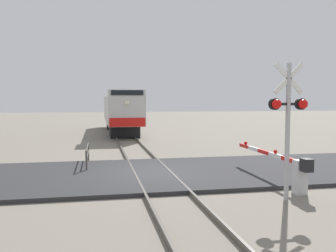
{
  "coord_description": "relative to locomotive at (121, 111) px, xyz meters",
  "views": [
    {
      "loc": [
        -2.12,
        -13.92,
        2.97
      ],
      "look_at": [
        1.02,
        1.96,
        1.82
      ],
      "focal_mm": 38.27,
      "sensor_mm": 36.0,
      "label": 1
    }
  ],
  "objects": [
    {
      "name": "crossing_gate",
      "position": [
        4.15,
        -22.69,
        -1.24
      ],
      "size": [
        0.36,
        5.35,
        1.21
      ],
      "color": "silver",
      "rests_on": "ground_plane"
    },
    {
      "name": "rail_track_right",
      "position": [
        0.72,
        -19.58,
        -1.91
      ],
      "size": [
        0.08,
        80.0,
        0.15
      ],
      "primitive_type": "cube",
      "color": "#59544C",
      "rests_on": "ground_plane"
    },
    {
      "name": "ground_plane",
      "position": [
        0.0,
        -19.58,
        -1.99
      ],
      "size": [
        160.0,
        160.0,
        0.0
      ],
      "primitive_type": "plane",
      "color": "gray"
    },
    {
      "name": "rail_track_left",
      "position": [
        -0.72,
        -19.58,
        -1.91
      ],
      "size": [
        0.08,
        80.0,
        0.15
      ],
      "primitive_type": "cube",
      "color": "#59544C",
      "rests_on": "ground_plane"
    },
    {
      "name": "crossing_signal",
      "position": [
        3.39,
        -23.88,
        0.56
      ],
      "size": [
        1.18,
        0.33,
        4.09
      ],
      "color": "#ADADB2",
      "rests_on": "ground_plane"
    },
    {
      "name": "locomotive",
      "position": [
        0.0,
        0.0,
        0.0
      ],
      "size": [
        2.73,
        15.76,
        3.76
      ],
      "color": "black",
      "rests_on": "ground_plane"
    },
    {
      "name": "road_surface",
      "position": [
        0.0,
        -19.58,
        -1.92
      ],
      "size": [
        36.0,
        6.36,
        0.14
      ],
      "primitive_type": "cube",
      "color": "#2D2D30",
      "rests_on": "ground_plane"
    },
    {
      "name": "guard_railing",
      "position": [
        -2.59,
        -17.19,
        -1.36
      ],
      "size": [
        0.08,
        3.15,
        0.95
      ],
      "color": "#4C4742",
      "rests_on": "ground_plane"
    }
  ]
}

